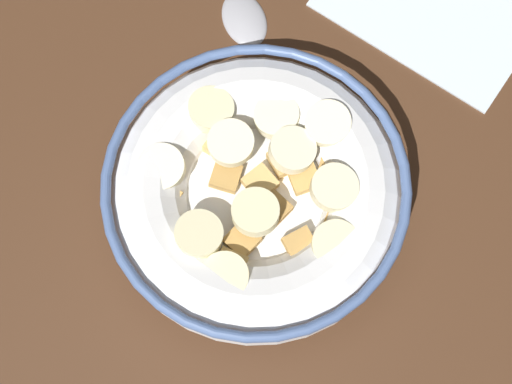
# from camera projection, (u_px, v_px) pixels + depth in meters

# --- Properties ---
(ground_plane) EXTENTS (1.18, 1.18, 0.02)m
(ground_plane) POSITION_uv_depth(u_px,v_px,m) (256.00, 210.00, 0.44)
(ground_plane) COLOR #472B19
(cereal_bowl) EXTENTS (0.17, 0.17, 0.05)m
(cereal_bowl) POSITION_uv_depth(u_px,v_px,m) (256.00, 193.00, 0.41)
(cereal_bowl) COLOR white
(cereal_bowl) RESTS_ON ground_plane
(folded_napkin) EXTENTS (0.15, 0.10, 0.00)m
(folded_napkin) POSITION_uv_depth(u_px,v_px,m) (426.00, 12.00, 0.47)
(folded_napkin) COLOR silver
(folded_napkin) RESTS_ON ground_plane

